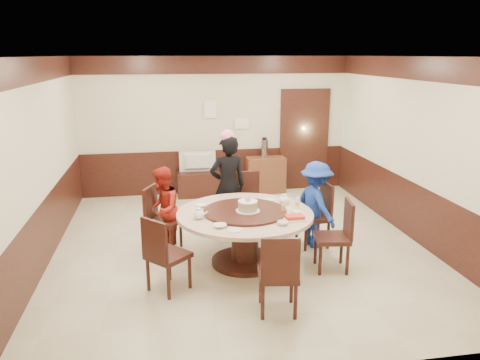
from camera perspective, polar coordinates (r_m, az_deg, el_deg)
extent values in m
plane|color=beige|center=(7.20, -0.03, -8.06)|extent=(6.00, 6.00, 0.00)
plane|color=silver|center=(6.62, -0.03, 14.81)|extent=(6.00, 6.00, 0.00)
cube|color=beige|center=(9.70, -3.04, 6.59)|extent=(5.50, 0.04, 2.80)
cube|color=beige|center=(3.97, 7.34, -6.20)|extent=(5.50, 0.04, 2.80)
cube|color=beige|center=(6.88, -23.24, 1.84)|extent=(0.04, 6.00, 2.80)
cube|color=beige|center=(7.72, 20.56, 3.44)|extent=(0.04, 6.00, 2.80)
cube|color=black|center=(7.04, -0.03, -4.69)|extent=(5.50, 6.00, 0.90)
cube|color=black|center=(6.63, -0.03, 13.30)|extent=(5.50, 6.00, 0.35)
cube|color=black|center=(10.11, 7.82, 4.80)|extent=(1.05, 0.08, 2.18)
cube|color=#89D39D|center=(10.12, 7.78, 4.82)|extent=(0.88, 0.02, 2.05)
cylinder|color=black|center=(6.65, 0.59, -9.84)|extent=(0.93, 0.93, 0.06)
cylinder|color=black|center=(6.52, 0.60, -7.24)|extent=(0.37, 0.37, 0.65)
cylinder|color=#C6A190|center=(6.39, 0.61, -4.17)|extent=(1.86, 1.86, 0.05)
cylinder|color=black|center=(6.37, 0.61, -3.83)|extent=(1.14, 1.14, 0.03)
cube|color=black|center=(7.16, 8.87, -4.52)|extent=(0.47, 0.47, 0.06)
cube|color=black|center=(7.16, 10.51, -2.33)|extent=(0.07, 0.42, 0.50)
cube|color=black|center=(7.24, 8.79, -6.31)|extent=(0.36, 0.36, 0.42)
cube|color=black|center=(7.63, 1.17, -3.11)|extent=(0.46, 0.46, 0.06)
cube|color=black|center=(7.75, 0.83, -0.73)|extent=(0.42, 0.06, 0.50)
cube|color=black|center=(7.71, 1.16, -4.80)|extent=(0.36, 0.36, 0.42)
cube|color=black|center=(7.00, -9.21, -5.01)|extent=(0.58, 0.58, 0.06)
cube|color=black|center=(7.00, -10.88, -2.76)|extent=(0.21, 0.40, 0.50)
cube|color=black|center=(7.08, -9.13, -6.84)|extent=(0.36, 0.36, 0.42)
cube|color=black|center=(5.85, -8.74, -9.11)|extent=(0.62, 0.62, 0.06)
cube|color=black|center=(5.62, -10.41, -7.26)|extent=(0.31, 0.34, 0.50)
cube|color=black|center=(5.95, -8.65, -11.22)|extent=(0.36, 0.36, 0.42)
cube|color=black|center=(5.35, 4.66, -11.41)|extent=(0.50, 0.50, 0.06)
cube|color=black|center=(5.04, 4.95, -9.73)|extent=(0.42, 0.10, 0.50)
cube|color=black|center=(5.46, 4.60, -13.67)|extent=(0.36, 0.36, 0.42)
cube|color=black|center=(6.43, 11.15, -6.96)|extent=(0.50, 0.50, 0.06)
cube|color=black|center=(6.38, 13.12, -4.66)|extent=(0.10, 0.42, 0.50)
cube|color=black|center=(6.52, 11.04, -8.92)|extent=(0.36, 0.36, 0.42)
imported|color=black|center=(7.40, -1.49, -0.75)|extent=(0.65, 0.48, 1.62)
imported|color=#A11F15|center=(6.95, -9.40, -3.58)|extent=(0.57, 0.68, 1.26)
imported|color=#18369B|center=(7.10, 9.24, -2.96)|extent=(0.69, 0.94, 1.31)
cylinder|color=white|center=(6.33, 0.96, -3.76)|extent=(0.33, 0.33, 0.01)
cylinder|color=tan|center=(6.31, 0.96, -3.20)|extent=(0.26, 0.26, 0.12)
cylinder|color=white|center=(6.29, 0.96, -2.61)|extent=(0.26, 0.26, 0.01)
sphere|color=pink|center=(6.28, 0.96, -2.29)|extent=(0.08, 0.08, 0.08)
ellipsoid|color=white|center=(6.14, -5.06, -4.19)|extent=(0.17, 0.15, 0.13)
ellipsoid|color=white|center=(6.74, 5.39, -2.44)|extent=(0.17, 0.15, 0.13)
imported|color=white|center=(6.62, -4.74, -3.13)|extent=(0.15, 0.15, 0.04)
imported|color=white|center=(5.95, 5.23, -5.24)|extent=(0.15, 0.15, 0.05)
imported|color=white|center=(5.84, -2.44, -5.59)|extent=(0.16, 0.16, 0.04)
imported|color=white|center=(6.35, 6.86, -3.94)|extent=(0.15, 0.15, 0.05)
cylinder|color=white|center=(5.74, -0.69, -6.13)|extent=(0.18, 0.18, 0.01)
cylinder|color=white|center=(6.93, 3.53, -2.37)|extent=(0.18, 0.18, 0.01)
cube|color=white|center=(6.13, 6.67, -4.77)|extent=(0.30, 0.20, 0.02)
cube|color=red|center=(6.12, 6.68, -4.49)|extent=(0.24, 0.15, 0.04)
cylinder|color=white|center=(6.39, 5.34, -3.24)|extent=(0.06, 0.06, 0.16)
cylinder|color=white|center=(6.55, 7.01, -2.82)|extent=(0.06, 0.06, 0.16)
cube|color=black|center=(9.66, -5.13, -0.47)|extent=(0.85, 0.45, 0.50)
imported|color=gray|center=(9.54, -5.19, 2.21)|extent=(0.74, 0.13, 0.43)
cube|color=brown|center=(9.86, 3.14, 0.65)|extent=(0.80, 0.40, 0.75)
cylinder|color=silver|center=(9.73, 2.99, 3.86)|extent=(0.15, 0.15, 0.38)
cube|color=white|center=(9.60, -3.64, 8.59)|extent=(0.25, 0.00, 0.35)
cube|color=white|center=(9.73, 0.23, 6.93)|extent=(0.30, 0.00, 0.22)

